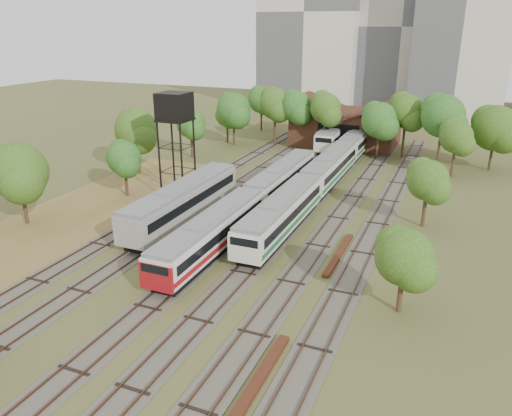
% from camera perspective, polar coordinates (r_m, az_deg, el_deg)
% --- Properties ---
extents(ground, '(240.00, 240.00, 0.00)m').
position_cam_1_polar(ground, '(32.86, -12.52, -14.51)').
color(ground, '#475123').
rests_on(ground, ground).
extents(dry_grass_patch, '(14.00, 60.00, 0.04)m').
position_cam_1_polar(dry_grass_patch, '(49.06, -24.64, -3.79)').
color(dry_grass_patch, brown).
rests_on(dry_grass_patch, ground).
extents(tracks, '(24.60, 80.00, 0.19)m').
position_cam_1_polar(tracks, '(52.95, 2.33, -0.12)').
color(tracks, '#4C473D').
rests_on(tracks, ground).
extents(railcar_red_set, '(2.71, 34.58, 3.34)m').
position_cam_1_polar(railcar_red_set, '(49.83, -0.46, 0.68)').
color(railcar_red_set, black).
rests_on(railcar_red_set, ground).
extents(railcar_green_set, '(2.85, 52.07, 3.52)m').
position_cam_1_polar(railcar_green_set, '(62.25, 8.45, 4.56)').
color(railcar_green_set, black).
rests_on(railcar_green_set, ground).
extents(railcar_rear, '(2.93, 16.08, 3.62)m').
position_cam_1_polar(railcar_rear, '(81.39, 9.21, 8.27)').
color(railcar_rear, black).
rests_on(railcar_rear, ground).
extents(old_grey_coach, '(3.06, 18.00, 3.78)m').
position_cam_1_polar(old_grey_coach, '(49.65, -8.31, 0.75)').
color(old_grey_coach, black).
rests_on(old_grey_coach, ground).
extents(water_tower, '(3.35, 3.35, 11.56)m').
position_cam_1_polar(water_tower, '(56.18, -9.30, 11.07)').
color(water_tower, black).
rests_on(water_tower, ground).
extents(rail_pile_near, '(0.62, 9.37, 0.31)m').
position_cam_1_polar(rail_pile_near, '(28.61, -0.06, -19.55)').
color(rail_pile_near, '#4F2616').
rests_on(rail_pile_near, ground).
extents(rail_pile_far, '(0.54, 8.69, 0.28)m').
position_cam_1_polar(rail_pile_far, '(43.05, 9.45, -5.24)').
color(rail_pile_far, '#4F2616').
rests_on(rail_pile_far, ground).
extents(maintenance_shed, '(16.45, 11.55, 7.58)m').
position_cam_1_polar(maintenance_shed, '(82.93, 10.27, 9.14)').
color(maintenance_shed, '#3D2516').
rests_on(maintenance_shed, ground).
extents(tree_band_left, '(9.13, 75.72, 8.56)m').
position_cam_1_polar(tree_band_left, '(60.63, -15.22, 6.88)').
color(tree_band_left, '#382616').
rests_on(tree_band_left, ground).
extents(tree_band_far, '(43.67, 8.68, 9.82)m').
position_cam_1_polar(tree_band_far, '(74.99, 12.21, 10.44)').
color(tree_band_far, '#382616').
rests_on(tree_band_far, ground).
extents(tree_band_right, '(5.78, 39.20, 7.29)m').
position_cam_1_polar(tree_band_right, '(51.15, 19.91, 3.39)').
color(tree_band_right, '#382616').
rests_on(tree_band_right, ground).
extents(tower_left, '(22.00, 16.00, 42.00)m').
position_cam_1_polar(tower_left, '(121.60, 6.71, 21.33)').
color(tower_left, beige).
rests_on(tower_left, ground).
extents(tower_centre, '(20.00, 18.00, 36.00)m').
position_cam_1_polar(tower_centre, '(122.43, 16.90, 19.24)').
color(tower_centre, '#B2ABA2').
rests_on(tower_centre, ground).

